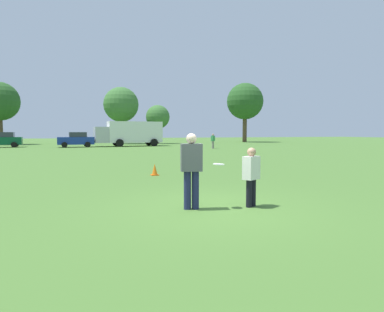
# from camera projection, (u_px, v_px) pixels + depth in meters

# --- Properties ---
(ground_plane) EXTENTS (196.46, 196.46, 0.00)m
(ground_plane) POSITION_uv_depth(u_px,v_px,m) (211.00, 208.00, 7.92)
(ground_plane) COLOR #47702D
(player_thrower) EXTENTS (0.54, 0.38, 1.79)m
(player_thrower) POSITION_uv_depth(u_px,v_px,m) (191.00, 167.00, 7.77)
(player_thrower) COLOR #1E234C
(player_thrower) RESTS_ON ground
(player_defender) EXTENTS (0.50, 0.42, 1.44)m
(player_defender) POSITION_uv_depth(u_px,v_px,m) (251.00, 174.00, 8.04)
(player_defender) COLOR black
(player_defender) RESTS_ON ground
(frisbee) EXTENTS (0.27, 0.27, 0.05)m
(frisbee) POSITION_uv_depth(u_px,v_px,m) (219.00, 164.00, 7.88)
(frisbee) COLOR white
(traffic_cone) EXTENTS (0.32, 0.32, 0.48)m
(traffic_cone) POSITION_uv_depth(u_px,v_px,m) (155.00, 170.00, 13.97)
(traffic_cone) COLOR #D8590C
(traffic_cone) RESTS_ON ground
(parked_car_mid_left) EXTENTS (4.29, 2.38, 1.82)m
(parked_car_mid_left) POSITION_uv_depth(u_px,v_px,m) (3.00, 140.00, 39.66)
(parked_car_mid_left) COLOR #0C4C2D
(parked_car_mid_left) RESTS_ON ground
(parked_car_center) EXTENTS (4.29, 2.38, 1.82)m
(parked_car_center) POSITION_uv_depth(u_px,v_px,m) (76.00, 140.00, 40.15)
(parked_car_center) COLOR navy
(parked_car_center) RESTS_ON ground
(box_truck) EXTENTS (8.61, 3.29, 3.18)m
(box_truck) POSITION_uv_depth(u_px,v_px,m) (130.00, 133.00, 42.93)
(box_truck) COLOR white
(box_truck) RESTS_ON ground
(bystander_sideline_watcher) EXTENTS (0.52, 0.47, 1.65)m
(bystander_sideline_watcher) POSITION_uv_depth(u_px,v_px,m) (213.00, 140.00, 36.68)
(bystander_sideline_watcher) COLOR gray
(bystander_sideline_watcher) RESTS_ON ground
(tree_east_birch) EXTENTS (5.45, 5.45, 8.86)m
(tree_east_birch) POSITION_uv_depth(u_px,v_px,m) (121.00, 105.00, 51.92)
(tree_east_birch) COLOR brown
(tree_east_birch) RESTS_ON ground
(tree_east_oak) EXTENTS (3.77, 3.77, 6.13)m
(tree_east_oak) POSITION_uv_depth(u_px,v_px,m) (158.00, 117.00, 52.76)
(tree_east_oak) COLOR brown
(tree_east_oak) RESTS_ON ground
(tree_far_east_pine) EXTENTS (6.63, 6.63, 10.78)m
(tree_far_east_pine) POSITION_uv_depth(u_px,v_px,m) (245.00, 102.00, 60.65)
(tree_far_east_pine) COLOR brown
(tree_far_east_pine) RESTS_ON ground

